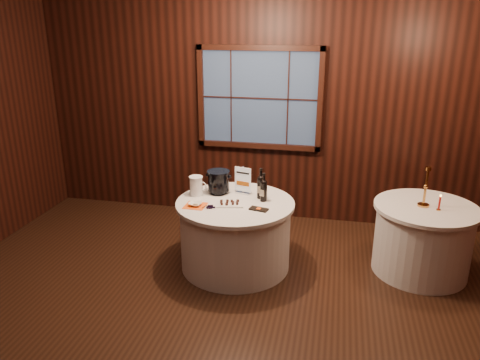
% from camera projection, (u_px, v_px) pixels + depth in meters
% --- Properties ---
extents(ground, '(6.00, 6.00, 0.00)m').
position_uv_depth(ground, '(212.00, 318.00, 4.35)').
color(ground, black).
rests_on(ground, ground).
extents(back_wall, '(6.00, 0.10, 3.00)m').
position_uv_depth(back_wall, '(259.00, 106.00, 6.14)').
color(back_wall, black).
rests_on(back_wall, ground).
extents(main_table, '(1.28, 1.28, 0.77)m').
position_uv_depth(main_table, '(235.00, 234.00, 5.15)').
color(main_table, silver).
rests_on(main_table, ground).
extents(side_table, '(1.08, 1.08, 0.77)m').
position_uv_depth(side_table, '(422.00, 239.00, 5.04)').
color(side_table, silver).
rests_on(side_table, ground).
extents(sign_stand, '(0.19, 0.13, 0.32)m').
position_uv_depth(sign_stand, '(243.00, 184.00, 5.23)').
color(sign_stand, silver).
rests_on(sign_stand, main_table).
extents(port_bottle_left, '(0.08, 0.08, 0.34)m').
position_uv_depth(port_bottle_left, '(261.00, 185.00, 5.08)').
color(port_bottle_left, black).
rests_on(port_bottle_left, main_table).
extents(port_bottle_right, '(0.07, 0.09, 0.32)m').
position_uv_depth(port_bottle_right, '(264.00, 189.00, 5.01)').
color(port_bottle_right, black).
rests_on(port_bottle_right, main_table).
extents(ice_bucket, '(0.26, 0.26, 0.26)m').
position_uv_depth(ice_bucket, '(219.00, 181.00, 5.23)').
color(ice_bucket, black).
rests_on(ice_bucket, main_table).
extents(chocolate_plate, '(0.32, 0.24, 0.04)m').
position_uv_depth(chocolate_plate, '(230.00, 203.00, 4.94)').
color(chocolate_plate, white).
rests_on(chocolate_plate, main_table).
extents(chocolate_box, '(0.21, 0.14, 0.02)m').
position_uv_depth(chocolate_box, '(259.00, 209.00, 4.81)').
color(chocolate_box, black).
rests_on(chocolate_box, main_table).
extents(grape_bunch, '(0.15, 0.07, 0.03)m').
position_uv_depth(grape_bunch, '(210.00, 207.00, 4.84)').
color(grape_bunch, black).
rests_on(grape_bunch, main_table).
extents(glass_pitcher, '(0.20, 0.15, 0.22)m').
position_uv_depth(glass_pitcher, '(196.00, 186.00, 5.18)').
color(glass_pitcher, white).
rests_on(glass_pitcher, main_table).
extents(orange_napkin, '(0.23, 0.23, 0.00)m').
position_uv_depth(orange_napkin, '(195.00, 206.00, 4.92)').
color(orange_napkin, '#EF5714').
rests_on(orange_napkin, main_table).
extents(cracker_bowl, '(0.16, 0.16, 0.03)m').
position_uv_depth(cracker_bowl, '(195.00, 204.00, 4.91)').
color(cracker_bowl, white).
rests_on(cracker_bowl, orange_napkin).
extents(brass_candlestick, '(0.12, 0.12, 0.43)m').
position_uv_depth(brass_candlestick, '(425.00, 192.00, 4.86)').
color(brass_candlestick, '#BB803A').
rests_on(brass_candlestick, side_table).
extents(red_candle, '(0.05, 0.05, 0.17)m').
position_uv_depth(red_candle, '(439.00, 204.00, 4.78)').
color(red_candle, '#BB803A').
rests_on(red_candle, side_table).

